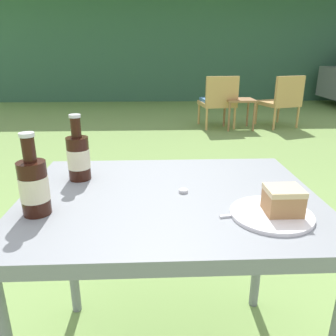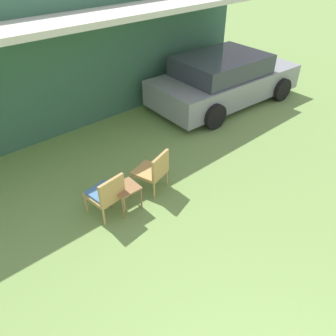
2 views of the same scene
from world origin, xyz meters
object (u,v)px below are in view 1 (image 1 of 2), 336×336
Objects in this scene: wicker_chair_plain at (282,99)px; cake_on_plate at (277,207)px; garden_side_table at (240,103)px; cola_bottle_far at (34,185)px; wicker_chair_cushioned at (218,100)px; cola_bottle_near at (78,156)px; patio_table at (169,215)px.

wicker_chair_plain reaches higher than cake_on_plate.
cola_bottle_far is at bearing -111.31° from garden_side_table.
cola_bottle_near is (-1.24, -4.00, 0.36)m from wicker_chair_cushioned.
cola_bottle_near reaches higher than wicker_chair_cushioned.
cola_bottle_near is at bearing 65.71° from wicker_chair_cushioned.
cake_on_plate is at bearing -27.18° from cola_bottle_near.
wicker_chair_cushioned is 0.99m from wicker_chair_plain.
cake_on_plate is (-1.66, -4.27, 0.30)m from wicker_chair_plain.
cake_on_plate is at bearing -3.81° from cola_bottle_far.
cola_bottle_far reaches higher than cake_on_plate.
cola_bottle_near and cola_bottle_far have the same top height.
patio_table is at bearing 70.14° from wicker_chair_cushioned.
wicker_chair_plain is 0.69m from garden_side_table.
patio_table is at bearing -107.29° from garden_side_table.
cola_bottle_far is (-1.61, -4.14, 0.40)m from garden_side_table.
patio_table is 4.04× the size of cola_bottle_far.
patio_table is at bearing 46.87° from wicker_chair_plain.
garden_side_table is 2.05× the size of cola_bottle_far.
wicker_chair_cushioned is at bearing -19.10° from wicker_chair_plain.
wicker_chair_cushioned is 4.25m from patio_table.
cola_bottle_far is (-0.06, -0.25, 0.00)m from cola_bottle_near.
wicker_chair_plain reaches higher than garden_side_table.
garden_side_table is at bearing 76.84° from cake_on_plate.
wicker_chair_cushioned is at bearing 77.13° from patio_table.
wicker_chair_cushioned reaches higher than garden_side_table.
wicker_chair_cushioned is 3.57× the size of cola_bottle_far.
cola_bottle_far is (-2.30, -4.23, 0.35)m from wicker_chair_plain.
wicker_chair_plain is 3.57× the size of cola_bottle_near.
cola_bottle_near reaches higher than garden_side_table.
garden_side_table is (0.31, -0.11, -0.04)m from wicker_chair_cushioned.
wicker_chair_plain is at bearing 7.67° from garden_side_table.
garden_side_table is at bearing 68.21° from cola_bottle_near.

